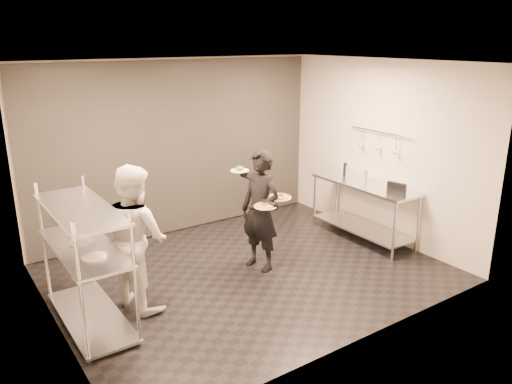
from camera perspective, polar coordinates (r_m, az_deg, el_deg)
room_shell at (r=7.43m, az=-5.95°, el=4.00°), size 5.00×4.00×2.80m
pass_rack at (r=5.83m, az=-18.90°, el=-7.24°), size 0.60×1.60×1.50m
prep_counter at (r=8.04m, az=12.18°, el=-1.02°), size 0.60×1.80×0.92m
utensil_rail at (r=7.98m, az=13.83°, el=5.59°), size 0.07×1.20×0.31m
waiter at (r=6.78m, az=0.51°, el=-2.15°), size 0.55×0.70×1.68m
chef at (r=6.00m, az=-13.65°, el=-5.02°), size 0.84×0.97×1.73m
pizza_plate_near at (r=6.48m, az=1.10°, el=-1.55°), size 0.30×0.30×0.05m
pizza_plate_far at (r=6.68m, az=2.66°, el=-0.56°), size 0.32×0.32×0.05m
salad_plate at (r=6.82m, az=-1.87°, el=2.64°), size 0.25×0.25×0.07m
pos_monitor at (r=7.38m, az=15.75°, el=0.29°), size 0.12×0.28×0.20m
bottle_green at (r=7.84m, az=12.33°, el=1.66°), size 0.07×0.07×0.23m
bottle_clear at (r=8.18m, az=10.43°, el=2.30°), size 0.06×0.06×0.20m
bottle_dark at (r=8.28m, az=10.14°, el=2.56°), size 0.06×0.06×0.22m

